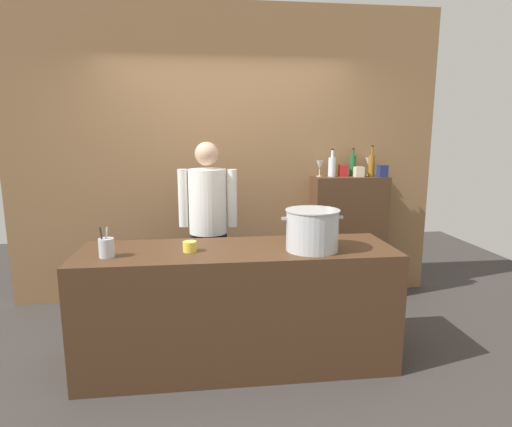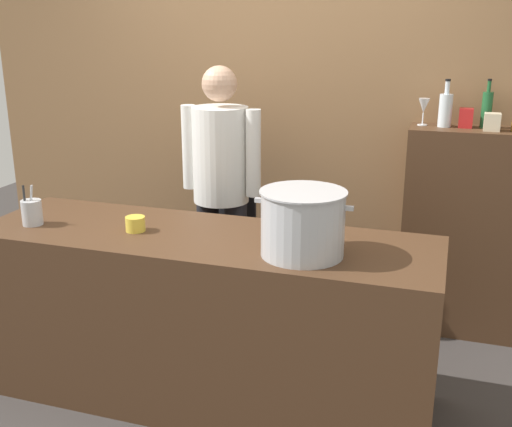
{
  "view_description": "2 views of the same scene",
  "coord_description": "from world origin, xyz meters",
  "px_view_note": "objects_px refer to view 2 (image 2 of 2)",
  "views": [
    {
      "loc": [
        -0.22,
        -2.96,
        1.71
      ],
      "look_at": [
        0.18,
        0.35,
        1.09
      ],
      "focal_mm": 29.34,
      "sensor_mm": 36.0,
      "label": 1
    },
    {
      "loc": [
        1.13,
        -2.64,
        1.9
      ],
      "look_at": [
        0.18,
        0.29,
        0.94
      ],
      "focal_mm": 43.29,
      "sensor_mm": 36.0,
      "label": 2
    }
  ],
  "objects_px": {
    "chef": "(221,181)",
    "wine_bottle_green": "(487,109)",
    "stockpot_large": "(303,223)",
    "butter_jar": "(135,224)",
    "spice_tin_cream": "(492,122)",
    "wine_glass_short": "(424,107)",
    "spice_tin_red": "(466,118)",
    "utensil_crock": "(32,212)",
    "wine_bottle_clear": "(445,109)"
  },
  "relations": [
    {
      "from": "chef",
      "to": "stockpot_large",
      "type": "distance_m",
      "value": 1.17
    },
    {
      "from": "wine_bottle_clear",
      "to": "spice_tin_red",
      "type": "bearing_deg",
      "value": 4.46
    },
    {
      "from": "stockpot_large",
      "to": "spice_tin_cream",
      "type": "bearing_deg",
      "value": 57.46
    },
    {
      "from": "spice_tin_cream",
      "to": "wine_bottle_green",
      "type": "bearing_deg",
      "value": 109.39
    },
    {
      "from": "utensil_crock",
      "to": "chef",
      "type": "bearing_deg",
      "value": 52.85
    },
    {
      "from": "butter_jar",
      "to": "wine_bottle_clear",
      "type": "xyz_separation_m",
      "value": [
        1.41,
        1.26,
        0.47
      ]
    },
    {
      "from": "butter_jar",
      "to": "spice_tin_cream",
      "type": "bearing_deg",
      "value": 35.52
    },
    {
      "from": "wine_bottle_clear",
      "to": "wine_glass_short",
      "type": "distance_m",
      "value": 0.13
    },
    {
      "from": "stockpot_large",
      "to": "spice_tin_cream",
      "type": "xyz_separation_m",
      "value": [
        0.8,
        1.26,
        0.3
      ]
    },
    {
      "from": "utensil_crock",
      "to": "wine_bottle_clear",
      "type": "xyz_separation_m",
      "value": [
        1.97,
        1.33,
        0.44
      ]
    },
    {
      "from": "butter_jar",
      "to": "wine_glass_short",
      "type": "xyz_separation_m",
      "value": [
        1.28,
        1.28,
        0.48
      ]
    },
    {
      "from": "wine_bottle_green",
      "to": "stockpot_large",
      "type": "bearing_deg",
      "value": -119.65
    },
    {
      "from": "stockpot_large",
      "to": "wine_bottle_clear",
      "type": "relative_size",
      "value": 1.58
    },
    {
      "from": "butter_jar",
      "to": "spice_tin_cream",
      "type": "height_order",
      "value": "spice_tin_cream"
    },
    {
      "from": "chef",
      "to": "stockpot_large",
      "type": "bearing_deg",
      "value": 136.48
    },
    {
      "from": "stockpot_large",
      "to": "wine_bottle_clear",
      "type": "bearing_deg",
      "value": 67.79
    },
    {
      "from": "utensil_crock",
      "to": "butter_jar",
      "type": "distance_m",
      "value": 0.56
    },
    {
      "from": "utensil_crock",
      "to": "spice_tin_red",
      "type": "relative_size",
      "value": 1.83
    },
    {
      "from": "utensil_crock",
      "to": "butter_jar",
      "type": "relative_size",
      "value": 2.12
    },
    {
      "from": "wine_bottle_clear",
      "to": "wine_bottle_green",
      "type": "relative_size",
      "value": 0.98
    },
    {
      "from": "chef",
      "to": "spice_tin_red",
      "type": "height_order",
      "value": "chef"
    },
    {
      "from": "spice_tin_red",
      "to": "wine_bottle_clear",
      "type": "bearing_deg",
      "value": -175.54
    },
    {
      "from": "wine_bottle_clear",
      "to": "spice_tin_red",
      "type": "height_order",
      "value": "wine_bottle_clear"
    },
    {
      "from": "spice_tin_cream",
      "to": "stockpot_large",
      "type": "bearing_deg",
      "value": -122.54
    },
    {
      "from": "chef",
      "to": "wine_bottle_green",
      "type": "distance_m",
      "value": 1.63
    },
    {
      "from": "spice_tin_cream",
      "to": "chef",
      "type": "bearing_deg",
      "value": -167.01
    },
    {
      "from": "spice_tin_red",
      "to": "stockpot_large",
      "type": "bearing_deg",
      "value": -116.36
    },
    {
      "from": "utensil_crock",
      "to": "stockpot_large",
      "type": "bearing_deg",
      "value": 0.29
    },
    {
      "from": "wine_bottle_clear",
      "to": "wine_bottle_green",
      "type": "bearing_deg",
      "value": 8.21
    },
    {
      "from": "chef",
      "to": "spice_tin_red",
      "type": "relative_size",
      "value": 14.52
    },
    {
      "from": "stockpot_large",
      "to": "wine_bottle_green",
      "type": "bearing_deg",
      "value": 60.35
    },
    {
      "from": "wine_bottle_clear",
      "to": "wine_glass_short",
      "type": "bearing_deg",
      "value": 171.72
    },
    {
      "from": "butter_jar",
      "to": "wine_bottle_clear",
      "type": "height_order",
      "value": "wine_bottle_clear"
    },
    {
      "from": "wine_bottle_green",
      "to": "wine_glass_short",
      "type": "xyz_separation_m",
      "value": [
        -0.36,
        -0.01,
        0.0
      ]
    },
    {
      "from": "spice_tin_red",
      "to": "wine_bottle_green",
      "type": "bearing_deg",
      "value": 12.17
    },
    {
      "from": "chef",
      "to": "spice_tin_cream",
      "type": "xyz_separation_m",
      "value": [
        1.54,
        0.36,
        0.39
      ]
    },
    {
      "from": "utensil_crock",
      "to": "wine_glass_short",
      "type": "height_order",
      "value": "wine_glass_short"
    },
    {
      "from": "butter_jar",
      "to": "spice_tin_red",
      "type": "relative_size",
      "value": 0.86
    },
    {
      "from": "chef",
      "to": "wine_bottle_clear",
      "type": "bearing_deg",
      "value": -154.47
    },
    {
      "from": "stockpot_large",
      "to": "butter_jar",
      "type": "relative_size",
      "value": 4.5
    },
    {
      "from": "spice_tin_red",
      "to": "butter_jar",
      "type": "bearing_deg",
      "value": -140.4
    },
    {
      "from": "chef",
      "to": "wine_bottle_green",
      "type": "bearing_deg",
      "value": -155.93
    },
    {
      "from": "chef",
      "to": "wine_bottle_green",
      "type": "xyz_separation_m",
      "value": [
        1.51,
        0.45,
        0.45
      ]
    },
    {
      "from": "chef",
      "to": "utensil_crock",
      "type": "bearing_deg",
      "value": 60.3
    },
    {
      "from": "wine_glass_short",
      "to": "spice_tin_red",
      "type": "xyz_separation_m",
      "value": [
        0.25,
        -0.01,
        -0.06
      ]
    },
    {
      "from": "chef",
      "to": "butter_jar",
      "type": "distance_m",
      "value": 0.85
    },
    {
      "from": "chef",
      "to": "spice_tin_red",
      "type": "bearing_deg",
      "value": -155.58
    },
    {
      "from": "utensil_crock",
      "to": "wine_bottle_green",
      "type": "distance_m",
      "value": 2.62
    },
    {
      "from": "wine_bottle_green",
      "to": "spice_tin_cream",
      "type": "bearing_deg",
      "value": -70.61
    },
    {
      "from": "spice_tin_red",
      "to": "spice_tin_cream",
      "type": "height_order",
      "value": "spice_tin_red"
    }
  ]
}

